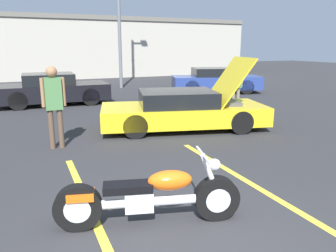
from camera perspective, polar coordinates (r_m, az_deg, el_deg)
The scene contains 9 objects.
parking_stripe_foreground at distance 4.50m, azimuth -12.14°, elevation -16.82°, with size 0.12×5.51×0.01m, color yellow.
parking_stripe_middle at distance 5.58m, azimuth 16.29°, elevation -10.80°, with size 0.12×5.51×0.01m, color yellow.
far_building at distance 25.94m, azimuth -21.34°, elevation 12.93°, with size 32.00×4.20×4.40m.
motorcycle at distance 4.32m, azimuth -3.26°, elevation -12.26°, with size 2.35×0.94×0.93m.
show_car_hood_open at distance 9.17m, azimuth 2.81°, elevation 2.82°, with size 4.82×2.89×1.98m.
parked_car_mid_row at distance 13.86m, azimuth -19.42°, elevation 5.99°, with size 4.25×1.87×1.24m.
parked_car_right_row at distance 16.73m, azimuth 8.24°, elevation 7.82°, with size 4.63×2.99×1.23m.
spectator_by_show_car at distance 7.70m, azimuth -19.28°, elevation 4.32°, with size 0.52×0.24×1.85m.
spectator_midground at distance 11.73m, azimuth 11.82°, elevation 7.45°, with size 0.52×0.23×1.76m.
Camera 1 is at (-1.41, -2.44, 2.26)m, focal length 35.00 mm.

